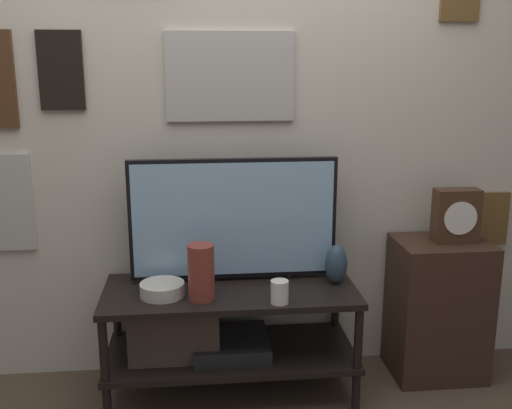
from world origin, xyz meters
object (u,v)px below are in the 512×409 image
at_px(vase_tall_ceramic, 201,272).
at_px(vase_wide_bowl, 162,289).
at_px(vase_urn_stoneware, 336,264).
at_px(mantel_clock, 456,216).
at_px(candle_jar, 280,292).
at_px(television, 234,219).

height_order(vase_tall_ceramic, vase_wide_bowl, vase_tall_ceramic).
relative_size(vase_urn_stoneware, mantel_clock, 0.73).
relative_size(vase_tall_ceramic, candle_jar, 2.43).
bearing_deg(candle_jar, vase_urn_stoneware, 34.95).
bearing_deg(vase_urn_stoneware, vase_tall_ceramic, -168.39).
bearing_deg(candle_jar, vase_tall_ceramic, 166.97).
distance_m(vase_urn_stoneware, mantel_clock, 0.64).
xyz_separation_m(vase_tall_ceramic, mantel_clock, (1.25, 0.18, 0.18)).
bearing_deg(television, mantel_clock, -2.19).
xyz_separation_m(candle_jar, mantel_clock, (0.91, 0.26, 0.26)).
relative_size(candle_jar, mantel_clock, 0.40).
bearing_deg(vase_tall_ceramic, mantel_clock, 8.35).
height_order(vase_wide_bowl, vase_urn_stoneware, vase_urn_stoneware).
relative_size(television, mantel_clock, 3.76).
bearing_deg(vase_urn_stoneware, vase_wide_bowl, -174.87).
xyz_separation_m(vase_wide_bowl, vase_urn_stoneware, (0.83, 0.07, 0.07)).
bearing_deg(candle_jar, vase_wide_bowl, 165.16).
xyz_separation_m(television, vase_tall_ceramic, (-0.16, -0.23, -0.18)).
relative_size(television, vase_tall_ceramic, 3.88).
distance_m(television, vase_tall_ceramic, 0.33).
distance_m(candle_jar, mantel_clock, 0.98).
distance_m(television, vase_wide_bowl, 0.47).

